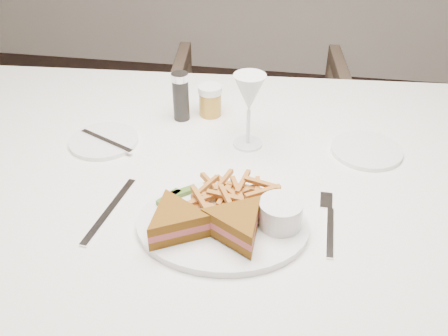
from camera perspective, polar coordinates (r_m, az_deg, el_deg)
table at (r=1.32m, az=0.36°, el=-13.92°), size 1.56×1.10×0.75m
chair_far at (r=1.97m, az=3.84°, el=3.63°), size 0.73×0.70×0.69m
table_setting at (r=0.99m, az=0.23°, el=-1.39°), size 0.76×0.60×0.18m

